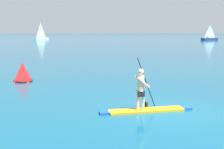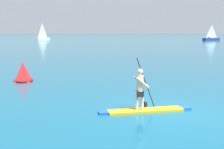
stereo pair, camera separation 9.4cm
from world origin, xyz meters
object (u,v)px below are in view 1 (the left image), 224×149
(paddleboarder_mid_center, at_px, (145,102))
(race_marker_buoy, at_px, (23,73))
(sailboat_left_horizon, at_px, (41,37))
(sailboat_right_horizon, at_px, (210,38))

(paddleboarder_mid_center, bearing_deg, race_marker_buoy, 123.54)
(sailboat_left_horizon, height_order, sailboat_right_horizon, sailboat_left_horizon)
(race_marker_buoy, relative_size, sailboat_right_horizon, 0.22)
(sailboat_right_horizon, bearing_deg, sailboat_left_horizon, -35.68)
(paddleboarder_mid_center, distance_m, sailboat_right_horizon, 76.97)
(race_marker_buoy, height_order, sailboat_right_horizon, sailboat_right_horizon)
(race_marker_buoy, bearing_deg, sailboat_left_horizon, 100.36)
(sailboat_left_horizon, bearing_deg, paddleboarder_mid_center, 45.57)
(paddleboarder_mid_center, bearing_deg, sailboat_left_horizon, 94.31)
(paddleboarder_mid_center, distance_m, race_marker_buoy, 9.11)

